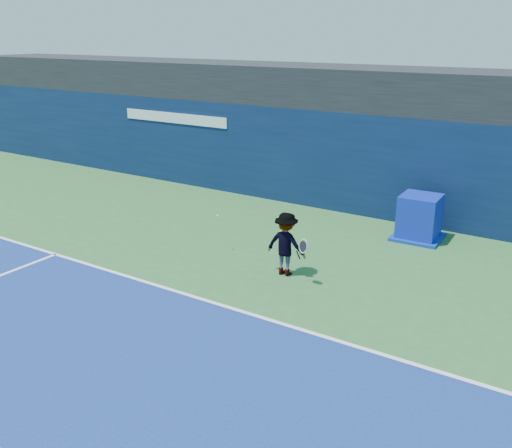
% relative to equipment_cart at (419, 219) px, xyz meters
% --- Properties ---
extents(ground, '(80.00, 80.00, 0.00)m').
position_rel_equipment_cart_xyz_m(ground, '(-2.16, -9.01, -0.54)').
color(ground, '#2D652F').
rests_on(ground, ground).
extents(baseline, '(24.00, 0.10, 0.01)m').
position_rel_equipment_cart_xyz_m(baseline, '(-2.16, -6.01, -0.53)').
color(baseline, white).
rests_on(baseline, ground).
extents(stadium_band, '(36.00, 3.00, 1.20)m').
position_rel_equipment_cart_xyz_m(stadium_band, '(-2.16, 2.49, 3.06)').
color(stadium_band, black).
rests_on(stadium_band, back_wall_assembly).
extents(back_wall_assembly, '(36.00, 1.03, 3.00)m').
position_rel_equipment_cart_xyz_m(back_wall_assembly, '(-2.16, 1.49, 0.96)').
color(back_wall_assembly, '#0A1A3C').
rests_on(back_wall_assembly, ground).
extents(equipment_cart, '(1.28, 1.28, 1.19)m').
position_rel_equipment_cart_xyz_m(equipment_cart, '(0.00, 0.00, 0.00)').
color(equipment_cart, '#0B1DA4').
rests_on(equipment_cart, ground).
extents(tennis_player, '(1.20, 0.66, 1.46)m').
position_rel_equipment_cart_xyz_m(tennis_player, '(-1.78, -3.95, 0.19)').
color(tennis_player, silver).
rests_on(tennis_player, ground).
extents(tennis_ball, '(0.06, 0.06, 0.06)m').
position_rel_equipment_cart_xyz_m(tennis_ball, '(-3.91, -3.63, 0.40)').
color(tennis_ball, '#EEF81B').
rests_on(tennis_ball, ground).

